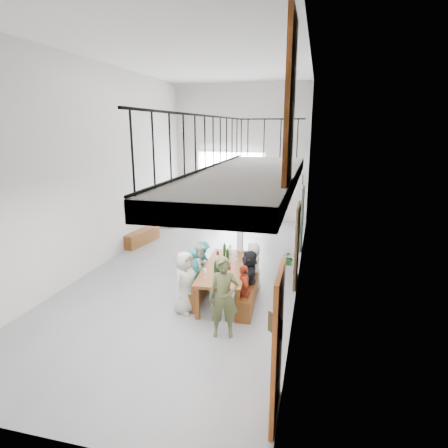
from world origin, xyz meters
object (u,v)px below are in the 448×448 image
(bench_inner, at_px, (200,286))
(serving_counter, at_px, (198,208))
(host_standing, at_px, (224,298))
(tasting_table, at_px, (226,270))
(bicycle_near, at_px, (247,212))
(oak_barrel, at_px, (173,216))
(side_bench, at_px, (142,237))

(bench_inner, relative_size, serving_counter, 1.07)
(serving_counter, xyz_separation_m, host_standing, (3.29, -8.78, 0.31))
(tasting_table, height_order, bench_inner, tasting_table)
(serving_counter, bearing_deg, bench_inner, -73.44)
(serving_counter, height_order, bicycle_near, serving_counter)
(serving_counter, bearing_deg, oak_barrel, -111.04)
(oak_barrel, relative_size, serving_counter, 0.50)
(bicycle_near, bearing_deg, oak_barrel, 105.85)
(host_standing, bearing_deg, bicycle_near, 86.97)
(bench_inner, distance_m, oak_barrel, 6.35)
(oak_barrel, bearing_deg, side_bench, -94.84)
(bench_inner, xyz_separation_m, serving_counter, (-2.32, 7.20, 0.25))
(side_bench, height_order, oak_barrel, oak_barrel)
(bench_inner, distance_m, host_standing, 1.94)
(bench_inner, xyz_separation_m, side_bench, (-3.07, 3.31, 0.01))
(bicycle_near, bearing_deg, side_bench, 130.06)
(serving_counter, bearing_deg, tasting_table, -69.09)
(side_bench, height_order, serving_counter, serving_counter)
(side_bench, relative_size, serving_counter, 0.92)
(bench_inner, height_order, host_standing, host_standing)
(tasting_table, height_order, side_bench, tasting_table)
(bench_inner, bearing_deg, serving_counter, 105.63)
(serving_counter, bearing_deg, bicycle_near, -2.90)
(host_standing, distance_m, bicycle_near, 8.81)
(side_bench, height_order, bicycle_near, bicycle_near)
(side_bench, relative_size, bicycle_near, 1.08)
(side_bench, relative_size, host_standing, 1.05)
(side_bench, bearing_deg, host_standing, -50.45)
(bench_inner, xyz_separation_m, oak_barrel, (-2.87, 5.66, 0.22))
(bench_inner, relative_size, bicycle_near, 1.25)
(bench_inner, distance_m, serving_counter, 7.57)
(tasting_table, bearing_deg, host_standing, -81.58)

